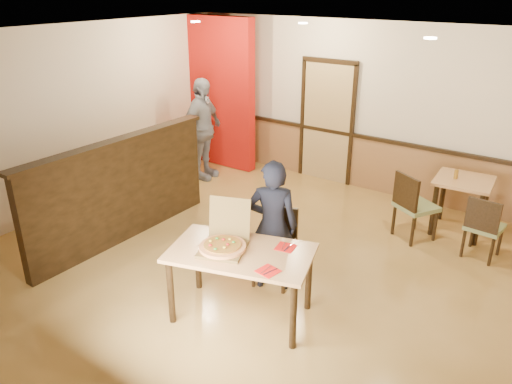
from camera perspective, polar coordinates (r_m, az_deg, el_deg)
floor at (r=6.26m, az=-0.90°, el=-9.48°), size 7.00×7.00×0.00m
ceiling at (r=5.31m, az=-1.09°, el=16.94°), size 7.00×7.00×0.00m
wall_back at (r=8.58m, az=13.15°, el=9.21°), size 7.00×0.00×7.00m
wall_left at (r=8.12m, az=-21.52°, el=7.43°), size 0.00×7.00×7.00m
wainscot_back at (r=8.82m, az=12.53°, el=3.19°), size 7.00×0.04×0.90m
chair_rail_back at (r=8.66m, az=12.74°, el=6.08°), size 7.00×0.06×0.06m
back_door at (r=8.96m, az=8.12°, el=7.83°), size 0.90×0.06×2.10m
booth_partition at (r=7.04m, az=-15.18°, el=0.29°), size 0.20×3.10×1.44m
red_accent_panel at (r=9.63m, az=-4.41°, el=11.20°), size 1.60×0.20×2.78m
spot_a at (r=8.15m, az=-6.93°, el=18.77°), size 0.14×0.14×0.02m
spot_b at (r=7.83m, az=5.39°, el=18.67°), size 0.14×0.14×0.02m
spot_c at (r=6.03m, az=19.30°, el=16.27°), size 0.14×0.14×0.02m
main_table at (r=5.23m, az=-1.74°, el=-7.82°), size 1.66×1.24×0.79m
diner_chair at (r=5.94m, az=2.31°, el=-5.78°), size 0.54×0.54×0.92m
side_chair_left at (r=7.19m, az=17.48°, el=-1.31°), size 0.66×0.66×0.97m
side_chair_right at (r=7.03m, az=24.57°, el=-3.49°), size 0.46×0.46×0.87m
side_table at (r=7.60m, az=22.52°, el=0.08°), size 0.81×0.81×0.81m
diner at (r=5.68m, az=1.90°, el=-3.89°), size 0.69×0.61×1.58m
passerby at (r=9.00m, az=-6.16°, el=7.11°), size 0.57×1.12×1.83m
pizza_box at (r=5.20m, az=-3.68°, el=-5.88°), size 0.61×0.66×0.48m
pizza at (r=5.17m, az=-3.84°, el=-6.24°), size 0.64×0.64×0.03m
napkin_near at (r=4.84m, az=1.39°, el=-9.01°), size 0.22×0.22×0.01m
napkin_far at (r=5.25m, az=3.40°, el=-6.32°), size 0.23×0.23×0.01m
condiment at (r=7.49m, az=21.90°, el=1.91°), size 0.05×0.05×0.13m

